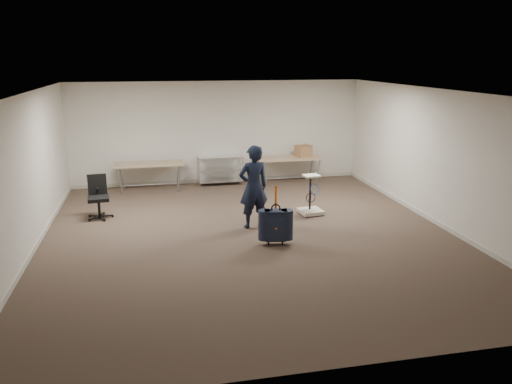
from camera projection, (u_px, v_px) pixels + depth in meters
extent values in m
plane|color=#413428|center=(250.00, 235.00, 9.89)|extent=(9.00, 9.00, 0.00)
plane|color=silver|center=(218.00, 133.00, 13.77)|extent=(8.00, 0.00, 8.00)
plane|color=silver|center=(331.00, 255.00, 5.27)|extent=(8.00, 0.00, 8.00)
plane|color=silver|center=(25.00, 176.00, 8.73)|extent=(0.00, 9.00, 9.00)
plane|color=silver|center=(439.00, 158.00, 10.32)|extent=(0.00, 9.00, 9.00)
plane|color=white|center=(249.00, 92.00, 9.16)|extent=(8.00, 8.00, 0.00)
cube|color=beige|center=(219.00, 180.00, 14.12)|extent=(8.00, 0.02, 0.10)
cube|color=beige|center=(35.00, 248.00, 9.09)|extent=(0.02, 9.00, 0.10)
cube|color=beige|center=(432.00, 220.00, 10.67)|extent=(0.02, 9.00, 0.10)
cube|color=#9B7C5F|center=(149.00, 164.00, 13.06)|extent=(1.80, 0.75, 0.03)
cylinder|color=gray|center=(150.00, 185.00, 13.20)|extent=(1.50, 0.02, 0.02)
cylinder|color=gray|center=(120.00, 182.00, 12.72)|extent=(0.13, 0.04, 0.69)
cylinder|color=gray|center=(179.00, 179.00, 13.02)|extent=(0.13, 0.04, 0.69)
cylinder|color=gray|center=(121.00, 176.00, 13.29)|extent=(0.13, 0.04, 0.69)
cylinder|color=gray|center=(178.00, 174.00, 13.58)|extent=(0.13, 0.04, 0.69)
cube|color=#9B7C5F|center=(289.00, 158.00, 13.81)|extent=(1.80, 0.75, 0.03)
cylinder|color=gray|center=(289.00, 178.00, 13.96)|extent=(1.50, 0.02, 0.02)
cylinder|color=gray|center=(265.00, 175.00, 13.47)|extent=(0.13, 0.04, 0.69)
cylinder|color=gray|center=(318.00, 172.00, 13.77)|extent=(0.13, 0.04, 0.69)
cylinder|color=gray|center=(260.00, 170.00, 14.04)|extent=(0.13, 0.04, 0.69)
cylinder|color=gray|center=(311.00, 167.00, 14.34)|extent=(0.13, 0.04, 0.69)
cylinder|color=silver|center=(199.00, 173.00, 13.42)|extent=(0.02, 0.02, 0.80)
cylinder|color=silver|center=(243.00, 171.00, 13.66)|extent=(0.02, 0.02, 0.80)
cylinder|color=silver|center=(198.00, 169.00, 13.85)|extent=(0.02, 0.02, 0.80)
cylinder|color=silver|center=(240.00, 168.00, 14.08)|extent=(0.02, 0.02, 0.80)
cube|color=silver|center=(220.00, 181.00, 13.83)|extent=(1.20, 0.45, 0.02)
cube|color=silver|center=(220.00, 168.00, 13.74)|extent=(1.20, 0.45, 0.02)
cube|color=silver|center=(220.00, 157.00, 13.65)|extent=(1.20, 0.45, 0.01)
imported|color=black|center=(253.00, 187.00, 10.15)|extent=(0.70, 0.53, 1.73)
cube|color=#161D33|center=(276.00, 225.00, 9.30)|extent=(0.45, 0.31, 0.57)
cube|color=black|center=(275.00, 240.00, 9.40)|extent=(0.40, 0.23, 0.03)
cylinder|color=black|center=(268.00, 243.00, 9.39)|extent=(0.04, 0.08, 0.08)
cylinder|color=black|center=(282.00, 243.00, 9.40)|extent=(0.04, 0.08, 0.08)
torus|color=black|center=(276.00, 208.00, 9.22)|extent=(0.18, 0.06, 0.18)
cube|color=#FB620D|center=(276.00, 197.00, 9.18)|extent=(0.04, 0.01, 0.44)
cylinder|color=black|center=(100.00, 216.00, 10.93)|extent=(0.58, 0.58, 0.09)
cylinder|color=black|center=(99.00, 208.00, 10.88)|extent=(0.06, 0.06, 0.38)
cube|color=black|center=(98.00, 199.00, 10.82)|extent=(0.48, 0.48, 0.08)
cube|color=black|center=(97.00, 184.00, 10.94)|extent=(0.41, 0.10, 0.46)
cube|color=#EBE7CA|center=(310.00, 211.00, 11.23)|extent=(0.54, 0.54, 0.08)
cylinder|color=black|center=(305.00, 216.00, 11.02)|extent=(0.06, 0.06, 0.04)
cylinder|color=black|center=(310.00, 192.00, 11.17)|extent=(0.05, 0.05, 0.78)
cube|color=#EBE7CA|center=(312.00, 176.00, 11.02)|extent=(0.37, 0.33, 0.04)
torus|color=#2243AC|center=(314.00, 189.00, 11.03)|extent=(0.26, 0.13, 0.24)
cube|color=olive|center=(303.00, 151.00, 13.92)|extent=(0.50, 0.44, 0.31)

